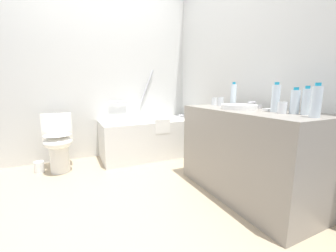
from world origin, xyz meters
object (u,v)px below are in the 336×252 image
Objects in this scene: drinking_glass_0 at (282,108)px; drinking_glass_2 at (220,102)px; toilet at (58,141)px; water_bottle_2 at (316,101)px; water_bottle_3 at (233,95)px; water_bottle_1 at (306,101)px; toilet_paper_roll at (39,167)px; bathtub at (149,137)px; sink_faucet at (254,105)px; soap_dish at (269,110)px; drinking_glass_1 at (214,101)px; sink_basin at (239,107)px; water_bottle_4 at (295,102)px; water_bottle_0 at (276,98)px.

drinking_glass_0 is 0.92× the size of drinking_glass_2.
toilet is 7.98× the size of drinking_glass_0.
water_bottle_2 is 0.90× the size of water_bottle_3.
water_bottle_1 reaches higher than toilet_paper_roll.
bathtub reaches higher than drinking_glass_0.
bathtub is 2.14m from water_bottle_1.
soap_dish is (-0.08, -0.24, -0.02)m from sink_faucet.
drinking_glass_0 reaches higher than toilet_paper_roll.
sink_basin is at bearing -98.35° from drinking_glass_1.
water_bottle_2 is at bearing -90.79° from drinking_glass_2.
water_bottle_1 is at bearing -88.96° from water_bottle_3.
bathtub is at bearing 1.15° from toilet_paper_roll.
bathtub is at bearing 105.28° from sink_basin.
soap_dish is at bearing 78.49° from water_bottle_2.
water_bottle_4 reaches higher than toilet.
water_bottle_2 is 2.59× the size of drinking_glass_1.
water_bottle_0 is 0.14m from soap_dish.
bathtub reaches higher than toilet_paper_roll.
water_bottle_0 reaches higher than water_bottle_4.
water_bottle_0 reaches higher than drinking_glass_2.
water_bottle_1 is 1.05× the size of water_bottle_4.
water_bottle_2 reaches higher than water_bottle_4.
water_bottle_1 is (0.04, -0.22, -0.02)m from water_bottle_0.
water_bottle_2 is 1.67× the size of toilet_paper_roll.
bathtub is 15.74× the size of soap_dish.
toilet is 2.68m from water_bottle_2.
water_bottle_2 is 2.94m from toilet_paper_roll.
toilet is at bearing 140.02° from sink_basin.
drinking_glass_1 is 0.15m from drinking_glass_2.
water_bottle_4 reaches higher than drinking_glass_2.
water_bottle_0 reaches higher than toilet_paper_roll.
water_bottle_3 is 1.27× the size of water_bottle_4.
bathtub is 5.78× the size of water_bottle_0.
sink_faucet reaches higher than toilet_paper_roll.
water_bottle_0 is (1.70, -1.69, 0.57)m from toilet.
water_bottle_0 is at bearing 69.31° from drinking_glass_0.
toilet is at bearing 135.25° from water_bottle_0.
soap_dish is (0.07, -0.56, -0.04)m from drinking_glass_2.
toilet_paper_roll is (-1.90, 1.82, -0.81)m from drinking_glass_0.
water_bottle_3 is 2.88× the size of drinking_glass_1.
water_bottle_0 is at bearing -110.25° from sink_faucet.
water_bottle_1 reaches higher than toilet.
toilet is 8.06× the size of drinking_glass_1.
water_bottle_1 is 1.53× the size of toilet_paper_roll.
drinking_glass_1 is (0.03, 0.89, -0.00)m from drinking_glass_0.
drinking_glass_1 is (-0.04, 0.27, -0.08)m from water_bottle_3.
drinking_glass_2 is 1.09× the size of soap_dish.
water_bottle_0 is (0.08, -0.33, 0.09)m from sink_basin.
toilet_paper_roll is (-1.90, 1.08, -0.82)m from drinking_glass_2.
toilet is 2.80× the size of water_bottle_3.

